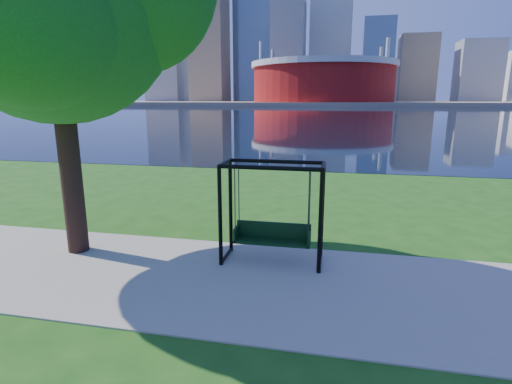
# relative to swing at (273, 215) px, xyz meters

# --- Properties ---
(ground) EXTENTS (900.00, 900.00, 0.00)m
(ground) POSITION_rel_swing_xyz_m (-0.32, -0.63, -1.06)
(ground) COLOR #1E5114
(ground) RESTS_ON ground
(path) EXTENTS (120.00, 4.00, 0.03)m
(path) POSITION_rel_swing_xyz_m (-0.32, -1.13, -1.05)
(path) COLOR #9E937F
(path) RESTS_ON ground
(river) EXTENTS (900.00, 180.00, 0.02)m
(river) POSITION_rel_swing_xyz_m (-0.32, 101.37, -1.05)
(river) COLOR black
(river) RESTS_ON ground
(far_bank) EXTENTS (900.00, 228.00, 2.00)m
(far_bank) POSITION_rel_swing_xyz_m (-0.32, 305.37, -0.06)
(far_bank) COLOR #937F60
(far_bank) RESTS_ON ground
(stadium) EXTENTS (83.00, 83.00, 32.00)m
(stadium) POSITION_rel_swing_xyz_m (-10.32, 234.37, 13.17)
(stadium) COLOR maroon
(stadium) RESTS_ON far_bank
(skyline) EXTENTS (392.00, 66.00, 96.50)m
(skyline) POSITION_rel_swing_xyz_m (-4.59, 318.77, 34.83)
(skyline) COLOR gray
(skyline) RESTS_ON far_bank
(swing) EXTENTS (2.15, 0.95, 2.20)m
(swing) POSITION_rel_swing_xyz_m (0.00, 0.00, 0.00)
(swing) COLOR black
(swing) RESTS_ON ground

